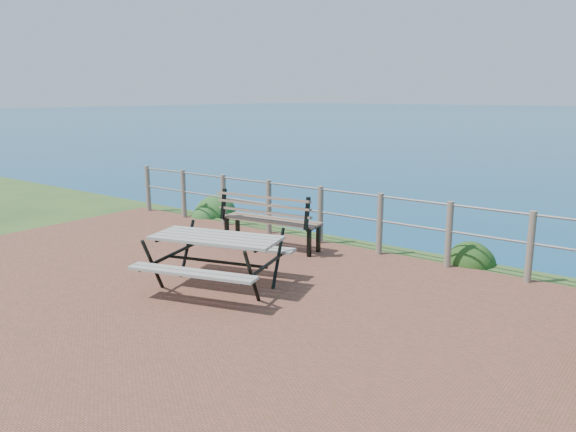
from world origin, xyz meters
name	(u,v)px	position (x,y,z in m)	size (l,w,h in m)	color
ground	(174,298)	(0.00, 0.00, 0.00)	(10.00, 7.00, 0.12)	brown
safety_railing	(320,212)	(0.00, 3.35, 0.57)	(9.40, 0.10, 1.00)	#6B5B4C
picnic_table	(217,256)	(0.22, 0.58, 0.46)	(1.82, 1.42, 0.71)	gray
park_bench	(271,211)	(-0.48, 2.59, 0.64)	(1.78, 0.66, 0.98)	brown
shrub_lip_west	(209,216)	(-3.18, 3.79, 0.00)	(0.85, 0.85, 0.62)	#24531F
shrub_lip_east	(477,263)	(2.59, 3.86, 0.00)	(0.77, 0.77, 0.52)	#1D4515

